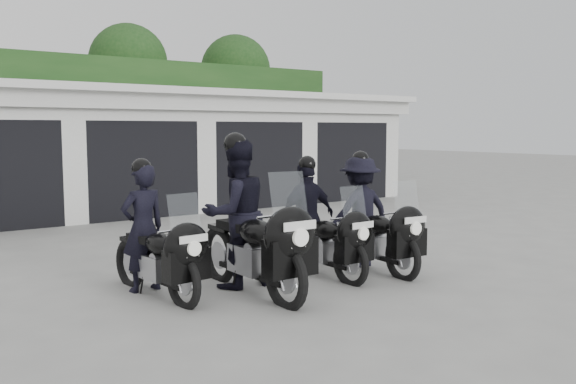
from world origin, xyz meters
TOP-DOWN VIEW (x-y plane):
  - ground at (0.00, 0.00)m, footprint 80.00×80.00m
  - garage_block at (-0.00, 8.06)m, footprint 16.40×6.80m
  - background_vegetation at (0.37, 12.92)m, footprint 20.00×3.90m
  - police_bike_a at (-2.42, -0.66)m, footprint 0.71×1.97m
  - police_bike_b at (-1.41, -1.10)m, footprint 0.92×2.34m
  - police_bike_c at (-0.16, -0.91)m, footprint 0.93×1.95m
  - police_bike_d at (0.68, -1.07)m, footprint 1.09×2.01m

SIDE VIEW (x-z plane):
  - ground at x=0.00m, z-range 0.00..0.00m
  - police_bike_a at x=-2.42m, z-range -0.18..1.53m
  - police_bike_c at x=-0.16m, z-range -0.13..1.57m
  - police_bike_d at x=0.68m, z-range -0.13..1.62m
  - police_bike_b at x=-1.41m, z-range -0.16..1.87m
  - garage_block at x=0.00m, z-range -0.06..2.90m
  - background_vegetation at x=0.37m, z-range -0.13..5.67m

